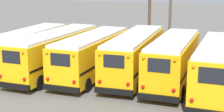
{
  "coord_description": "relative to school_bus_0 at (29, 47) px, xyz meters",
  "views": [
    {
      "loc": [
        8.41,
        -22.95,
        7.24
      ],
      "look_at": [
        0.0,
        0.12,
        1.65
      ],
      "focal_mm": 55.0,
      "sensor_mm": 36.0,
      "label": 1
    }
  ],
  "objects": [
    {
      "name": "ground_plane",
      "position": [
        7.54,
        -0.75,
        -1.67
      ],
      "size": [
        160.0,
        160.0,
        0.0
      ],
      "primitive_type": "plane",
      "color": "#66635E"
    },
    {
      "name": "school_bus_3",
      "position": [
        9.05,
        0.26,
        0.09
      ],
      "size": [
        2.9,
        10.98,
        3.21
      ],
      "color": "#E5A00C",
      "rests_on": "ground"
    },
    {
      "name": "utility_pole",
      "position": [
        9.49,
        11.47,
        2.27
      ],
      "size": [
        1.8,
        0.29,
        7.59
      ],
      "color": "brown",
      "rests_on": "ground"
    },
    {
      "name": "school_bus_1",
      "position": [
        3.01,
        -0.99,
        0.09
      ],
      "size": [
        2.84,
        10.77,
        3.22
      ],
      "color": "#EAAA0F",
      "rests_on": "ground"
    },
    {
      "name": "school_bus_2",
      "position": [
        6.03,
        -0.7,
        0.04
      ],
      "size": [
        2.69,
        10.02,
        3.14
      ],
      "color": "#EAAA0F",
      "rests_on": "ground"
    },
    {
      "name": "school_bus_0",
      "position": [
        0.0,
        0.0,
        0.0
      ],
      "size": [
        2.88,
        10.08,
        3.07
      ],
      "color": "#EAAA0F",
      "rests_on": "ground"
    },
    {
      "name": "school_bus_5",
      "position": [
        15.08,
        -1.89,
        0.13
      ],
      "size": [
        2.66,
        9.68,
        3.33
      ],
      "color": "#EAAA0F",
      "rests_on": "ground"
    },
    {
      "name": "school_bus_4",
      "position": [
        12.06,
        -0.58,
        0.1
      ],
      "size": [
        2.53,
        9.58,
        3.25
      ],
      "color": "#E5A00C",
      "rests_on": "ground"
    }
  ]
}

